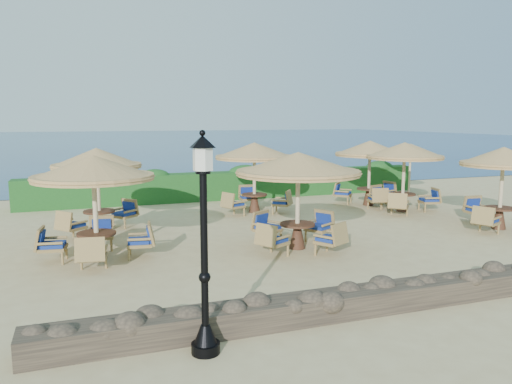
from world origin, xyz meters
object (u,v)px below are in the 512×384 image
extra_parasol (411,149)px  cafe_set_3 (97,169)px  cafe_set_0 (94,187)px  cafe_set_2 (503,171)px  cafe_set_6 (404,161)px  cafe_set_1 (298,178)px  cafe_set_5 (370,159)px  cafe_set_4 (254,161)px  lamp_post (204,254)px

extra_parasol → cafe_set_3: (-13.75, -3.02, -0.17)m
cafe_set_0 → cafe_set_2: bearing=-3.0°
extra_parasol → cafe_set_6: cafe_set_6 is taller
cafe_set_1 → cafe_set_5: size_ratio=1.19×
cafe_set_0 → cafe_set_6: size_ratio=1.03×
cafe_set_3 → extra_parasol: bearing=12.4°
cafe_set_5 → cafe_set_1: bearing=-136.6°
extra_parasol → cafe_set_2: 6.98m
cafe_set_1 → cafe_set_5: 7.73m
cafe_set_4 → lamp_post: bearing=-113.2°
lamp_post → extra_parasol: (12.60, 12.00, 0.62)m
cafe_set_4 → cafe_set_5: 4.94m
cafe_set_2 → extra_parasol: bearing=77.0°
extra_parasol → cafe_set_6: size_ratio=0.83×
cafe_set_1 → cafe_set_5: bearing=43.4°
cafe_set_0 → cafe_set_3: size_ratio=1.10×
cafe_set_3 → lamp_post: bearing=-82.7°
cafe_set_0 → cafe_set_4: 7.56m
cafe_set_6 → cafe_set_1: bearing=-149.0°
lamp_post → cafe_set_0: lamp_post is taller
cafe_set_0 → cafe_set_3: bearing=86.4°
cafe_set_0 → cafe_set_1: bearing=-7.6°
cafe_set_0 → cafe_set_6: 11.67m
cafe_set_5 → cafe_set_6: same height
cafe_set_4 → cafe_set_5: bearing=-1.2°
cafe_set_2 → cafe_set_3: bearing=162.8°
cafe_set_0 → cafe_set_2: size_ratio=1.09×
cafe_set_5 → cafe_set_4: bearing=178.8°
lamp_post → cafe_set_1: size_ratio=0.97×
cafe_set_0 → cafe_set_5: same height
cafe_set_5 → extra_parasol: bearing=25.9°
cafe_set_5 → cafe_set_6: size_ratio=0.98×
extra_parasol → lamp_post: bearing=-136.4°
lamp_post → cafe_set_6: (9.94, 8.82, 0.38)m
cafe_set_0 → cafe_set_5: bearing=23.1°
cafe_set_1 → cafe_set_6: same height
cafe_set_2 → cafe_set_6: size_ratio=0.95×
lamp_post → cafe_set_5: bearing=47.9°
cafe_set_0 → cafe_set_1: size_ratio=0.88×
cafe_set_1 → cafe_set_4: 5.46m
extra_parasol → cafe_set_1: bearing=-142.0°
lamp_post → cafe_set_5: size_ratio=1.16×
lamp_post → cafe_set_4: bearing=66.8°
extra_parasol → cafe_set_0: (-13.95, -6.14, -0.30)m
cafe_set_2 → cafe_set_5: size_ratio=0.97×
cafe_set_0 → cafe_set_1: same height
cafe_set_2 → cafe_set_4: (-6.48, 5.38, 0.07)m
cafe_set_4 → cafe_set_1: bearing=-97.1°
cafe_set_0 → cafe_set_4: bearing=38.7°
cafe_set_3 → cafe_set_5: bearing=8.1°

